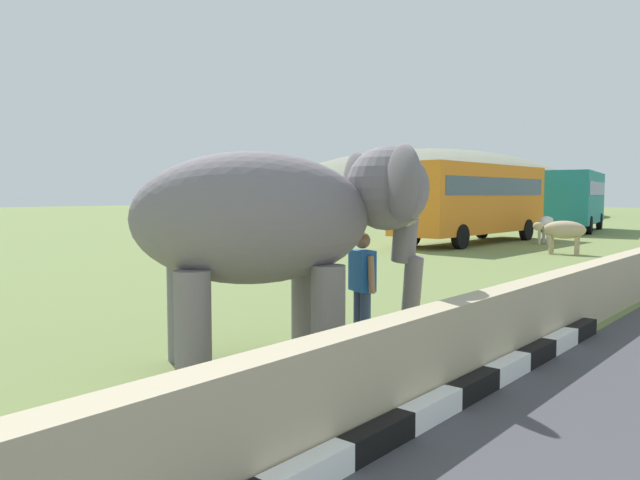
% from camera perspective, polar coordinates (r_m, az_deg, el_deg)
% --- Properties ---
extents(barrier_parapet, '(28.00, 0.36, 1.00)m').
position_cam_1_polar(barrier_parapet, '(5.62, 3.40, -13.25)').
color(barrier_parapet, tan).
rests_on(barrier_parapet, ground_plane).
extents(elephant, '(3.95, 3.49, 2.85)m').
position_cam_1_polar(elephant, '(8.00, -3.58, 1.81)').
color(elephant, slate).
rests_on(elephant, ground_plane).
extents(person_handler, '(0.39, 0.64, 1.66)m').
position_cam_1_polar(person_handler, '(8.78, 3.94, -4.04)').
color(person_handler, navy).
rests_on(person_handler, ground_plane).
extents(bus_orange, '(10.02, 2.80, 3.50)m').
position_cam_1_polar(bus_orange, '(28.55, 14.03, 3.91)').
color(bus_orange, orange).
rests_on(bus_orange, ground_plane).
extents(bus_teal, '(9.02, 4.03, 3.50)m').
position_cam_1_polar(bus_teal, '(39.68, 22.55, 3.77)').
color(bus_teal, teal).
rests_on(bus_teal, ground_plane).
extents(cow_near, '(0.79, 1.92, 1.23)m').
position_cam_1_polar(cow_near, '(24.24, 21.64, 0.83)').
color(cow_near, tan).
rests_on(cow_near, ground_plane).
extents(cow_mid, '(1.92, 0.82, 1.23)m').
position_cam_1_polar(cow_mid, '(29.08, 20.27, 1.39)').
color(cow_mid, beige).
rests_on(cow_mid, ground_plane).
extents(hill_east, '(41.31, 33.05, 13.79)m').
position_cam_1_polar(hill_east, '(66.24, 10.15, 2.29)').
color(hill_east, gray).
rests_on(hill_east, ground_plane).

